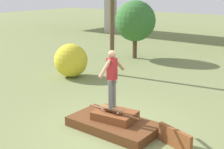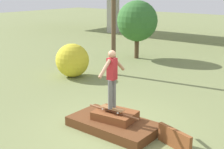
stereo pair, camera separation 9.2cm
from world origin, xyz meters
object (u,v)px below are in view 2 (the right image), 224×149
object	(u,v)px
utility_pole	(114,4)
skateboard	(112,108)
skater	(112,75)
tree_behind_left	(137,21)
bush_yellow_flowering	(72,60)

from	to	relation	value
utility_pole	skateboard	bearing A→B (deg)	-52.73
skater	utility_pole	xyz separation A→B (m)	(-3.50, 4.60, 1.59)
skater	utility_pole	distance (m)	6.00
skateboard	tree_behind_left	world-z (taller)	tree_behind_left
tree_behind_left	bush_yellow_flowering	world-z (taller)	tree_behind_left
skateboard	tree_behind_left	size ratio (longest dim) A/B	0.23
utility_pole	bush_yellow_flowering	world-z (taller)	utility_pole
skateboard	tree_behind_left	distance (m)	9.43
skater	bush_yellow_flowering	bearing A→B (deg)	145.95
skater	bush_yellow_flowering	world-z (taller)	skater
skater	bush_yellow_flowering	distance (m)	5.76
skateboard	utility_pole	xyz separation A→B (m)	(-3.50, 4.60, 2.54)
skateboard	bush_yellow_flowering	world-z (taller)	bush_yellow_flowering
skater	skateboard	bearing A→B (deg)	-90.00
utility_pole	bush_yellow_flowering	distance (m)	3.06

